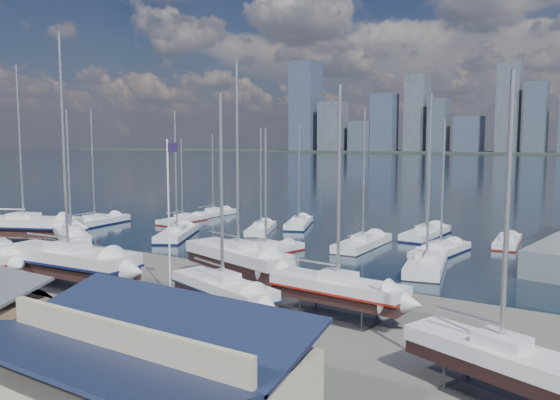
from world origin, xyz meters
The scene contains 26 objects.
ground centered at (0.00, -10.00, 0.00)m, with size 1400.00×1400.00×0.00m, color #605E59.
water centered at (0.00, 300.00, -0.15)m, with size 1400.00×600.00×0.40m, color #1A2D3D.
shed_blue centered at (16.00, -26.00, 2.42)m, with size 13.65×9.45×4.71m.
sailboat_cradle_0 centered at (-23.91, -4.53, 2.26)m, with size 12.73×8.05×19.69m.
sailboat_cradle_2 centered at (-14.58, -5.38, 2.01)m, with size 8.97×6.56×14.63m.
sailboat_cradle_3 centered at (-4.27, -13.32, 2.26)m, with size 12.55×4.32×19.65m.
sailboat_cradle_4 centered at (5.92, -4.92, 2.17)m, with size 11.41×6.09×17.79m.
sailboat_cradle_5 centered at (10.45, -12.65, 1.99)m, with size 9.17×5.01×14.41m.
sailboat_cradle_6 centered at (16.75, -8.71, 2.02)m, with size 9.35×3.18×14.95m.
sailboat_cradle_7 centered at (27.84, -15.12, 1.99)m, with size 9.04×5.24×14.38m.
sailboat_moored_0 centered at (-29.39, 9.34, 0.31)m, with size 4.61×11.47×16.67m.
sailboat_moored_1 centered at (-21.23, 18.04, 0.31)m, with size 2.52×8.45×12.57m.
sailboat_moored_2 centered at (-21.86, 25.69, 0.32)m, with size 2.74×8.88×13.29m.
sailboat_moored_3 centered at (-13.18, 8.33, 0.31)m, with size 7.61×10.73×15.83m.
sailboat_moored_4 centered at (-6.99, 17.15, 0.32)m, with size 6.12×9.44×13.88m.
sailboat_moored_5 centered at (-5.27, 23.77, 0.31)m, with size 6.12×9.98×14.46m.
sailboat_moored_6 centered at (1.31, 5.91, 0.31)m, with size 4.62×9.35×13.47m.
sailboat_moored_7 centered at (8.22, 14.54, 0.32)m, with size 3.16×10.49×15.74m.
sailboat_moored_8 centered at (11.97, 24.73, 0.31)m, with size 3.28×10.70×15.87m.
sailboat_moored_9 centered at (17.20, 8.42, 0.32)m, with size 5.27×11.29×16.44m.
sailboat_moored_10 centered at (16.51, 15.19, 0.31)m, with size 3.92×9.87×14.35m.
sailboat_moored_11 centered at (21.26, 24.47, 0.31)m, with size 3.07×8.70×12.76m.
car_b centered at (-1.05, -18.42, 0.69)m, with size 1.47×4.21×1.39m, color gray.
car_c centered at (2.14, -19.65, 0.68)m, with size 2.25×4.88×1.36m, color gray.
car_d centered at (12.09, -21.71, 0.76)m, with size 2.14×5.26×1.53m, color gray.
flagpole centered at (4.02, -10.68, 6.68)m, with size 1.03×0.12×11.64m.
Camera 1 is at (32.01, -39.64, 11.38)m, focal length 35.00 mm.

